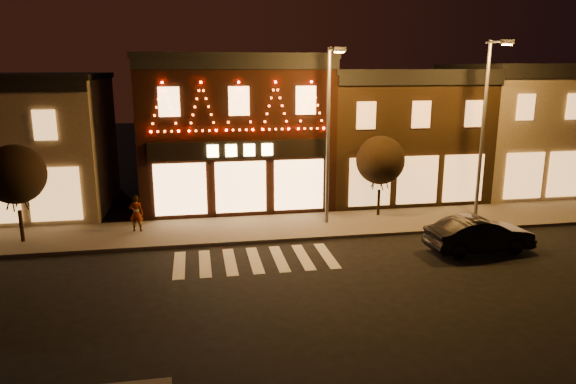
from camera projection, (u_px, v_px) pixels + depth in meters
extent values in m
plane|color=black|center=(269.00, 303.00, 17.26)|extent=(120.00, 120.00, 0.00)
cube|color=#47423D|center=(286.00, 227.00, 25.24)|extent=(44.00, 4.00, 0.15)
cube|color=black|center=(234.00, 132.00, 29.72)|extent=(10.00, 8.00, 8.00)
cube|color=black|center=(232.00, 57.00, 28.76)|extent=(10.20, 8.20, 0.30)
cube|color=black|center=(238.00, 64.00, 24.97)|extent=(10.00, 0.25, 0.50)
cube|color=black|center=(240.00, 150.00, 25.89)|extent=(9.00, 0.15, 0.90)
cube|color=#FFD87F|center=(240.00, 150.00, 25.80)|extent=(3.40, 0.08, 0.60)
cube|color=#362413|center=(391.00, 135.00, 31.45)|extent=(9.00, 8.00, 7.20)
cube|color=black|center=(394.00, 72.00, 30.58)|extent=(9.20, 8.20, 0.30)
cube|color=black|center=(423.00, 80.00, 26.79)|extent=(9.00, 0.25, 0.50)
cube|color=#726751|center=(526.00, 130.00, 32.96)|extent=(9.00, 8.00, 7.50)
cube|color=black|center=(533.00, 66.00, 32.05)|extent=(9.20, 8.20, 0.30)
cylinder|color=#59595E|center=(328.00, 138.00, 24.76)|extent=(0.17, 0.17, 8.35)
cylinder|color=#59595E|center=(334.00, 49.00, 23.01)|extent=(0.11, 1.67, 0.10)
cube|color=#59595E|center=(339.00, 49.00, 22.22)|extent=(0.52, 0.30, 0.19)
cube|color=orange|center=(339.00, 52.00, 22.25)|extent=(0.40, 0.21, 0.05)
cylinder|color=#59595E|center=(483.00, 132.00, 25.70)|extent=(0.17, 0.17, 8.71)
cylinder|color=#59595E|center=(499.00, 41.00, 23.87)|extent=(0.32, 1.74, 0.11)
cube|color=#59595E|center=(507.00, 42.00, 23.03)|extent=(0.58, 0.37, 0.20)
cube|color=orange|center=(507.00, 45.00, 23.06)|extent=(0.44, 0.27, 0.05)
cylinder|color=black|center=(21.00, 226.00, 22.79)|extent=(0.16, 0.16, 1.40)
sphere|color=black|center=(15.00, 174.00, 22.25)|extent=(2.56, 2.56, 2.56)
cylinder|color=black|center=(379.00, 202.00, 26.84)|extent=(0.15, 0.15, 1.35)
sphere|color=black|center=(380.00, 160.00, 26.33)|extent=(2.46, 2.46, 2.46)
imported|color=black|center=(479.00, 235.00, 21.94)|extent=(4.59, 1.87, 1.48)
imported|color=gray|center=(136.00, 213.00, 24.17)|extent=(0.68, 0.50, 1.71)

